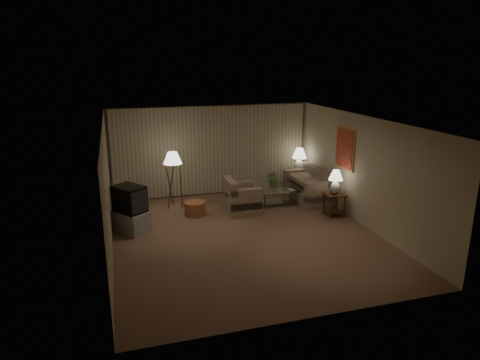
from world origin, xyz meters
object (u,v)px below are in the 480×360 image
object	(u,v)px
table_lamp_near	(336,180)
floor_lamp	(173,179)
crt_tv	(129,199)
side_table_far	(299,178)
tv_cabinet	(131,221)
vase	(274,188)
side_table_near	(334,201)
armchair	(242,199)
table_lamp_far	(299,158)
ottoman	(195,208)
sofa	(307,188)
coffee_table	(279,195)

from	to	relation	value
table_lamp_near	floor_lamp	distance (m)	4.38
crt_tv	side_table_far	bearing A→B (deg)	73.01
tv_cabinet	vase	xyz separation A→B (m)	(3.99, 0.83, 0.24)
side_table_near	side_table_far	distance (m)	2.29
side_table_near	side_table_far	size ratio (longest dim) A/B	1.00
armchair	table_lamp_far	bearing A→B (deg)	-58.36
table_lamp_near	armchair	bearing A→B (deg)	157.94
ottoman	table_lamp_near	bearing A→B (deg)	-16.75
table_lamp_near	vase	xyz separation A→B (m)	(-1.21, 1.25, -0.48)
tv_cabinet	vase	distance (m)	4.08
armchair	tv_cabinet	distance (m)	2.98
sofa	table_lamp_near	bearing A→B (deg)	5.78
side_table_near	ottoman	xyz separation A→B (m)	(-3.53, 1.06, -0.22)
side_table_near	tv_cabinet	world-z (taller)	side_table_near
sofa	tv_cabinet	bearing A→B (deg)	-80.18
coffee_table	tv_cabinet	distance (m)	4.22
ottoman	vase	bearing A→B (deg)	4.64
side_table_far	vase	xyz separation A→B (m)	(-1.21, -1.04, 0.09)
armchair	ottoman	bearing A→B (deg)	83.79
sofa	table_lamp_near	size ratio (longest dim) A/B	2.65
side_table_far	ottoman	size ratio (longest dim) A/B	1.10
coffee_table	ottoman	xyz separation A→B (m)	(-2.46, -0.19, -0.10)
crt_tv	side_table_near	bearing A→B (deg)	48.57
side_table_far	coffee_table	xyz separation A→B (m)	(-1.06, -1.04, -0.13)
table_lamp_near	ottoman	world-z (taller)	table_lamp_near
crt_tv	floor_lamp	distance (m)	1.91
sofa	side_table_near	distance (m)	1.36
side_table_near	vase	bearing A→B (deg)	134.14
table_lamp_near	vase	distance (m)	1.81
crt_tv	ottoman	bearing A→B (deg)	74.11
armchair	table_lamp_far	distance (m)	2.73
table_lamp_far	side_table_far	bearing A→B (deg)	45.00
armchair	ottoman	distance (m)	1.29
tv_cabinet	side_table_far	bearing A→B (deg)	73.01
coffee_table	tv_cabinet	bearing A→B (deg)	-168.72
side_table_far	table_lamp_near	bearing A→B (deg)	-90.00
sofa	armchair	bearing A→B (deg)	-78.98
table_lamp_far	crt_tv	bearing A→B (deg)	-160.23
side_table_near	sofa	bearing A→B (deg)	96.34
side_table_far	tv_cabinet	bearing A→B (deg)	-160.23
crt_tv	vase	xyz separation A→B (m)	(3.99, 0.83, -0.32)
table_lamp_far	floor_lamp	xyz separation A→B (m)	(-3.95, -0.43, -0.23)
crt_tv	vase	distance (m)	4.08
coffee_table	vase	size ratio (longest dim) A/B	7.36
armchair	vase	size ratio (longest dim) A/B	5.64
sofa	crt_tv	size ratio (longest dim) A/B	1.88
table_lamp_near	crt_tv	world-z (taller)	table_lamp_near
coffee_table	vase	xyz separation A→B (m)	(-0.15, -0.00, 0.22)
armchair	coffee_table	bearing A→B (deg)	-74.16
side_table_near	crt_tv	distance (m)	5.23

